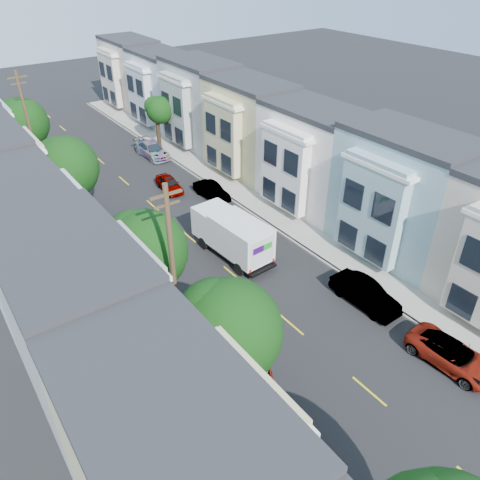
{
  "coord_description": "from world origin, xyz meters",
  "views": [
    {
      "loc": [
        -14.37,
        -14.96,
        19.08
      ],
      "look_at": [
        0.92,
        6.46,
        2.2
      ],
      "focal_mm": 35.0,
      "sensor_mm": 36.0,
      "label": 1
    }
  ],
  "objects_px": {
    "fedex_truck": "(232,234)",
    "tree_e": "(22,124)",
    "parked_left_d": "(118,239)",
    "parked_right_b": "(365,294)",
    "parked_right_c": "(212,191)",
    "parked_right_a": "(452,355)",
    "parked_left_b": "(301,439)",
    "utility_pole_far": "(30,130)",
    "tree_c": "(144,252)",
    "utility_pole_near": "(174,275)",
    "parked_right_d": "(152,150)",
    "tree_d": "(66,168)",
    "lead_sedan": "(169,184)",
    "parked_left_c": "(226,356)",
    "tree_b": "(227,332)",
    "tree_far_r": "(159,111)"
  },
  "relations": [
    {
      "from": "parked_right_a",
      "to": "parked_right_d",
      "type": "xyz_separation_m",
      "value": [
        0.0,
        35.02,
        0.06
      ]
    },
    {
      "from": "parked_left_d",
      "to": "parked_right_a",
      "type": "relative_size",
      "value": 0.81
    },
    {
      "from": "parked_right_a",
      "to": "parked_right_b",
      "type": "distance_m",
      "value": 6.03
    },
    {
      "from": "parked_left_c",
      "to": "parked_right_d",
      "type": "relative_size",
      "value": 1.15
    },
    {
      "from": "utility_pole_far",
      "to": "parked_right_a",
      "type": "distance_m",
      "value": 37.25
    },
    {
      "from": "tree_d",
      "to": "parked_right_c",
      "type": "height_order",
      "value": "tree_d"
    },
    {
      "from": "fedex_truck",
      "to": "parked_right_c",
      "type": "distance_m",
      "value": 9.12
    },
    {
      "from": "tree_far_r",
      "to": "parked_left_b",
      "type": "relative_size",
      "value": 1.47
    },
    {
      "from": "parked_left_b",
      "to": "parked_left_c",
      "type": "bearing_deg",
      "value": 89.16
    },
    {
      "from": "tree_d",
      "to": "tree_b",
      "type": "bearing_deg",
      "value": -90.0
    },
    {
      "from": "tree_b",
      "to": "parked_right_d",
      "type": "xyz_separation_m",
      "value": [
        11.2,
        30.5,
        -4.3
      ]
    },
    {
      "from": "fedex_truck",
      "to": "tree_e",
      "type": "bearing_deg",
      "value": 104.54
    },
    {
      "from": "fedex_truck",
      "to": "parked_right_d",
      "type": "xyz_separation_m",
      "value": [
        3.57,
        19.8,
        -1.02
      ]
    },
    {
      "from": "parked_right_c",
      "to": "tree_d",
      "type": "bearing_deg",
      "value": 165.64
    },
    {
      "from": "tree_d",
      "to": "tree_e",
      "type": "relative_size",
      "value": 1.01
    },
    {
      "from": "parked_left_d",
      "to": "parked_right_b",
      "type": "relative_size",
      "value": 0.85
    },
    {
      "from": "tree_c",
      "to": "utility_pole_far",
      "type": "bearing_deg",
      "value": 90.0
    },
    {
      "from": "utility_pole_far",
      "to": "parked_right_c",
      "type": "height_order",
      "value": "utility_pole_far"
    },
    {
      "from": "utility_pole_far",
      "to": "lead_sedan",
      "type": "distance_m",
      "value": 12.95
    },
    {
      "from": "tree_c",
      "to": "parked_left_d",
      "type": "distance_m",
      "value": 9.37
    },
    {
      "from": "lead_sedan",
      "to": "fedex_truck",
      "type": "bearing_deg",
      "value": -91.16
    },
    {
      "from": "parked_left_b",
      "to": "parked_left_c",
      "type": "relative_size",
      "value": 0.68
    },
    {
      "from": "lead_sedan",
      "to": "parked_left_c",
      "type": "bearing_deg",
      "value": -105.43
    },
    {
      "from": "tree_b",
      "to": "parked_left_d",
      "type": "distance_m",
      "value": 17.08
    },
    {
      "from": "parked_left_b",
      "to": "lead_sedan",
      "type": "bearing_deg",
      "value": 73.14
    },
    {
      "from": "parked_right_b",
      "to": "parked_right_c",
      "type": "xyz_separation_m",
      "value": [
        0.0,
        17.5,
        -0.11
      ]
    },
    {
      "from": "parked_right_a",
      "to": "parked_right_d",
      "type": "distance_m",
      "value": 35.02
    },
    {
      "from": "parked_left_c",
      "to": "parked_right_a",
      "type": "xyz_separation_m",
      "value": [
        9.8,
        -6.78,
        -0.1
      ]
    },
    {
      "from": "tree_c",
      "to": "parked_right_a",
      "type": "height_order",
      "value": "tree_c"
    },
    {
      "from": "utility_pole_far",
      "to": "parked_left_c",
      "type": "relative_size",
      "value": 1.81
    },
    {
      "from": "utility_pole_far",
      "to": "parked_left_c",
      "type": "xyz_separation_m",
      "value": [
        1.4,
        -28.46,
        -4.38
      ]
    },
    {
      "from": "parked_right_a",
      "to": "parked_right_b",
      "type": "relative_size",
      "value": 1.04
    },
    {
      "from": "fedex_truck",
      "to": "parked_right_c",
      "type": "relative_size",
      "value": 1.66
    },
    {
      "from": "utility_pole_far",
      "to": "parked_right_b",
      "type": "relative_size",
      "value": 2.18
    },
    {
      "from": "tree_b",
      "to": "parked_left_c",
      "type": "xyz_separation_m",
      "value": [
        1.4,
        2.27,
        -4.26
      ]
    },
    {
      "from": "utility_pole_near",
      "to": "parked_right_d",
      "type": "bearing_deg",
      "value": 66.51
    },
    {
      "from": "lead_sedan",
      "to": "parked_right_d",
      "type": "relative_size",
      "value": 0.81
    },
    {
      "from": "tree_e",
      "to": "utility_pole_far",
      "type": "height_order",
      "value": "utility_pole_far"
    },
    {
      "from": "tree_e",
      "to": "parked_right_a",
      "type": "distance_m",
      "value": 40.2
    },
    {
      "from": "tree_e",
      "to": "parked_left_c",
      "type": "xyz_separation_m",
      "value": [
        1.4,
        -31.6,
        -4.04
      ]
    },
    {
      "from": "utility_pole_far",
      "to": "parked_right_a",
      "type": "height_order",
      "value": "utility_pole_far"
    },
    {
      "from": "tree_c",
      "to": "parked_right_c",
      "type": "xyz_separation_m",
      "value": [
        11.2,
        10.91,
        -4.03
      ]
    },
    {
      "from": "parked_right_a",
      "to": "parked_left_b",
      "type": "bearing_deg",
      "value": 170.75
    },
    {
      "from": "parked_right_d",
      "to": "parked_left_d",
      "type": "bearing_deg",
      "value": -126.81
    },
    {
      "from": "parked_left_b",
      "to": "parked_left_d",
      "type": "height_order",
      "value": "parked_left_d"
    },
    {
      "from": "tree_b",
      "to": "parked_left_c",
      "type": "relative_size",
      "value": 1.33
    },
    {
      "from": "tree_e",
      "to": "parked_left_d",
      "type": "xyz_separation_m",
      "value": [
        1.4,
        -17.42,
        -4.16
      ]
    },
    {
      "from": "lead_sedan",
      "to": "parked_left_c",
      "type": "relative_size",
      "value": 0.71
    },
    {
      "from": "parked_left_b",
      "to": "tree_d",
      "type": "bearing_deg",
      "value": 92.38
    },
    {
      "from": "fedex_truck",
      "to": "utility_pole_near",
      "type": "bearing_deg",
      "value": -145.65
    }
  ]
}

